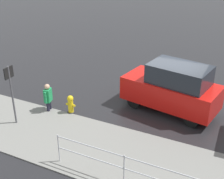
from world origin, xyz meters
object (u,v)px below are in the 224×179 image
moving_hatchback (173,88)px  pedestrian (48,96)px  sign_post (11,87)px  fire_hydrant (71,104)px

moving_hatchback → pedestrian: 5.13m
pedestrian → sign_post: sign_post is taller
sign_post → pedestrian: bearing=-111.5°
moving_hatchback → pedestrian: size_ratio=3.38×
fire_hydrant → pedestrian: pedestrian is taller
moving_hatchback → fire_hydrant: size_ratio=5.15×
moving_hatchback → pedestrian: bearing=27.1°
moving_hatchback → sign_post: sign_post is taller
moving_hatchback → pedestrian: moving_hatchback is taller
moving_hatchback → fire_hydrant: bearing=30.0°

